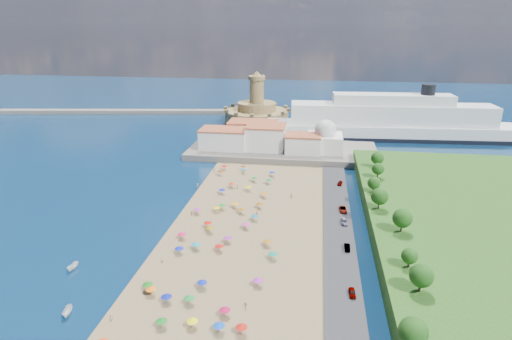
# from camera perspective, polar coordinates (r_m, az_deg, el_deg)

# --- Properties ---
(ground) EXTENTS (700.00, 700.00, 0.00)m
(ground) POSITION_cam_1_polar(r_m,az_deg,el_deg) (142.17, -3.07, -6.27)
(ground) COLOR #071938
(ground) RESTS_ON ground
(terrace) EXTENTS (90.00, 36.00, 3.00)m
(terrace) POSITION_cam_1_polar(r_m,az_deg,el_deg) (208.06, 3.55, 2.55)
(terrace) COLOR #59544C
(terrace) RESTS_ON ground
(jetty) EXTENTS (18.00, 70.00, 2.40)m
(jetty) POSITION_cam_1_polar(r_m,az_deg,el_deg) (244.22, -0.91, 5.03)
(jetty) COLOR #59544C
(jetty) RESTS_ON ground
(breakwater) EXTENTS (199.03, 34.77, 2.60)m
(breakwater) POSITION_cam_1_polar(r_m,az_deg,el_deg) (315.81, -17.53, 7.44)
(breakwater) COLOR #59544C
(breakwater) RESTS_ON ground
(waterfront_buildings) EXTENTS (57.00, 29.00, 11.00)m
(waterfront_buildings) POSITION_cam_1_polar(r_m,az_deg,el_deg) (208.35, 0.01, 4.43)
(waterfront_buildings) COLOR silver
(waterfront_buildings) RESTS_ON terrace
(domed_building) EXTENTS (16.00, 16.00, 15.00)m
(domed_building) POSITION_cam_1_polar(r_m,az_deg,el_deg) (203.52, 9.18, 4.14)
(domed_building) COLOR silver
(domed_building) RESTS_ON terrace
(fortress) EXTENTS (40.00, 40.00, 32.40)m
(fortress) POSITION_cam_1_polar(r_m,az_deg,el_deg) (271.91, 0.10, 7.69)
(fortress) COLOR #957E4A
(fortress) RESTS_ON ground
(cruise_ship) EXTENTS (136.78, 27.94, 29.67)m
(cruise_ship) POSITION_cam_1_polar(r_m,az_deg,el_deg) (245.65, 17.47, 6.05)
(cruise_ship) COLOR black
(cruise_ship) RESTS_ON ground
(beach_parasols) EXTENTS (31.89, 113.51, 2.20)m
(beach_parasols) POSITION_cam_1_polar(r_m,az_deg,el_deg) (130.52, -4.51, -7.70)
(beach_parasols) COLOR gray
(beach_parasols) RESTS_ON beach
(beachgoers) EXTENTS (37.61, 98.25, 1.86)m
(beachgoers) POSITION_cam_1_polar(r_m,az_deg,el_deg) (149.11, -2.55, -4.52)
(beachgoers) COLOR tan
(beachgoers) RESTS_ON beach
(moored_boats) EXTENTS (11.00, 21.51, 1.64)m
(moored_boats) POSITION_cam_1_polar(r_m,az_deg,el_deg) (114.78, -23.51, -14.29)
(moored_boats) COLOR white
(moored_boats) RESTS_ON ground
(parked_cars) EXTENTS (2.54, 76.11, 1.39)m
(parked_cars) POSITION_cam_1_polar(r_m,az_deg,el_deg) (139.40, 11.68, -6.58)
(parked_cars) COLOR gray
(parked_cars) RESTS_ON promenade
(hillside_trees) EXTENTS (11.33, 107.18, 6.85)m
(hillside_trees) POSITION_cam_1_polar(r_m,az_deg,el_deg) (127.72, 17.59, -5.41)
(hillside_trees) COLOR #382314
(hillside_trees) RESTS_ON hillside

